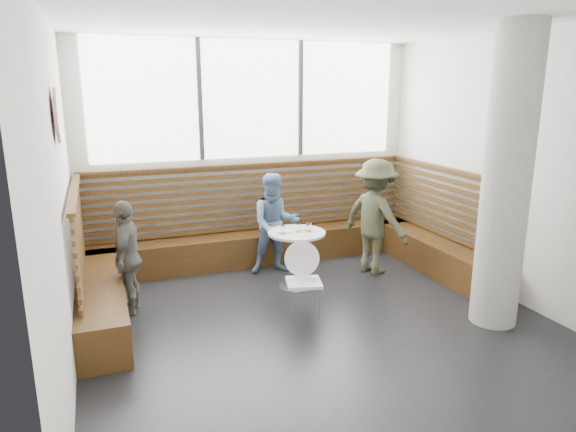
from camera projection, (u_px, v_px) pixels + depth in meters
name	position (u px, v px, depth m)	size (l,w,h in m)	color
room	(322.00, 182.00, 5.29)	(5.00, 5.00, 3.20)	silver
booth	(269.00, 244.00, 7.19)	(5.00, 2.50, 1.44)	#3C250F
concrete_column	(507.00, 180.00, 5.38)	(0.50, 0.50, 3.20)	gray
wall_art	(57.00, 116.00, 4.64)	(0.50, 0.50, 0.03)	white
cafe_table	(297.00, 248.00, 6.59)	(0.74, 0.74, 0.76)	silver
cafe_chair	(302.00, 274.00, 5.81)	(0.40, 0.39, 0.84)	white
adult_man	(375.00, 217.00, 7.11)	(1.04, 0.60, 1.60)	#40432D
child_back	(275.00, 224.00, 7.12)	(0.69, 0.53, 1.41)	#5D79A1
child_left	(127.00, 257.00, 5.86)	(0.78, 0.32, 1.33)	#605D57
plate_near	(283.00, 231.00, 6.55)	(0.21, 0.21, 0.01)	white
plate_far	(302.00, 228.00, 6.68)	(0.21, 0.21, 0.01)	white
glass_left	(282.00, 230.00, 6.44)	(0.07, 0.07, 0.10)	white
glass_mid	(298.00, 228.00, 6.52)	(0.07, 0.07, 0.11)	white
glass_right	(309.00, 227.00, 6.55)	(0.07, 0.07, 0.11)	white
menu_card	(306.00, 235.00, 6.41)	(0.21, 0.15, 0.00)	#A5C64C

